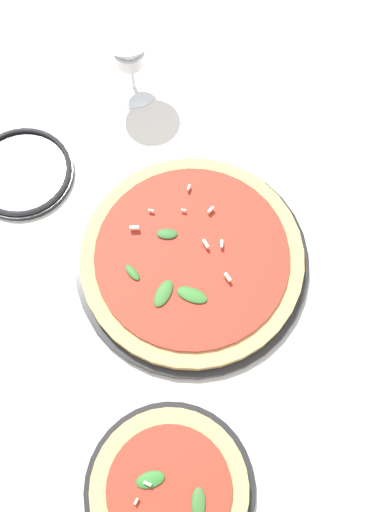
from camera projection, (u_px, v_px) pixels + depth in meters
name	position (u px, v px, depth m)	size (l,w,h in m)	color
ground_plane	(206.00, 249.00, 0.91)	(6.00, 6.00, 0.00)	silver
pizza_arugula_main	(192.00, 259.00, 0.88)	(0.35, 0.35, 0.05)	black
pizza_personal_side	(167.00, 489.00, 0.77)	(0.22, 0.22, 0.05)	black
wine_glass	(129.00, 50.00, 0.93)	(0.09, 0.09, 0.13)	white
side_plate_white	(22.00, 172.00, 0.95)	(0.16, 0.16, 0.02)	black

